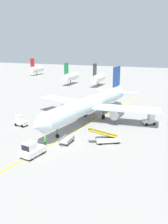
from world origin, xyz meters
TOP-DOWN VIEW (x-y plane):
  - ground_plane at (0.00, 0.00)m, footprint 300.00×300.00m
  - taxi_line_yellow at (-1.14, 5.00)m, footprint 9.29×79.53m
  - airliner at (-1.08, 13.86)m, footprint 28.43×35.33m
  - pushback_tug at (-2.08, -5.95)m, footprint 2.36×3.82m
  - baggage_tug_near_wing at (10.83, 15.16)m, footprint 2.70×2.49m
  - baggage_tug_by_cargo_door at (-12.00, 4.49)m, footprint 2.55×1.61m
  - belt_loader_forward_hold at (6.08, 2.86)m, footprint 4.91×3.69m
  - baggage_cart_loaded at (0.17, 0.31)m, footprint 1.65×3.78m
  - ground_crew_marshaller at (-2.15, -2.37)m, footprint 0.36×0.24m
  - ground_crew_wing_walker at (-7.53, 4.09)m, footprint 0.36×0.24m
  - safety_cone_nose_left at (-0.69, 14.08)m, footprint 0.36×0.36m
  - safety_cone_nose_right at (-4.65, 13.77)m, footprint 0.36×0.36m
  - safety_cone_wingtip_left at (-1.68, 17.58)m, footprint 0.36×0.36m
  - distant_aircraft_far_left at (-57.98, 78.40)m, footprint 3.00×10.10m
  - distant_aircraft_mid_left at (-26.49, 55.42)m, footprint 3.00×10.10m
  - distant_aircraft_mid_right at (-14.94, 55.79)m, footprint 3.00×10.10m

SIDE VIEW (x-z plane):
  - ground_plane at x=0.00m, z-range 0.00..0.00m
  - taxi_line_yellow at x=-1.14m, z-range 0.00..0.01m
  - safety_cone_nose_left at x=-0.69m, z-range 0.00..0.44m
  - safety_cone_nose_right at x=-4.65m, z-range 0.00..0.44m
  - safety_cone_wingtip_left at x=-1.68m, z-range 0.00..0.44m
  - baggage_cart_loaded at x=0.17m, z-range 0.00..0.94m
  - belt_loader_forward_hold at x=6.08m, z-range -0.52..2.07m
  - ground_crew_marshaller at x=-2.15m, z-range 0.06..1.76m
  - ground_crew_wing_walker at x=-7.53m, z-range 0.06..1.76m
  - baggage_tug_near_wing at x=10.83m, z-range -0.12..1.98m
  - baggage_tug_by_cargo_door at x=-12.00m, z-range -0.12..1.98m
  - pushback_tug at x=-2.08m, z-range -0.11..2.09m
  - distant_aircraft_far_left at x=-57.98m, z-range -1.18..7.62m
  - distant_aircraft_mid_left at x=-26.49m, z-range -1.18..7.62m
  - distant_aircraft_mid_right at x=-14.94m, z-range -1.18..7.62m
  - airliner at x=-1.08m, z-range -1.63..8.47m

